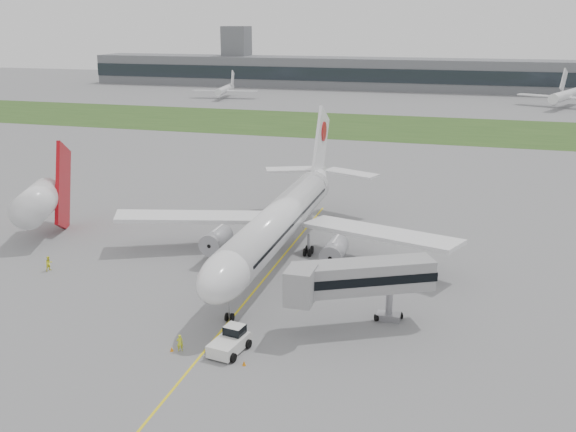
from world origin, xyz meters
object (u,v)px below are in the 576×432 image
(neighbor_aircraft, at_px, (41,200))
(pushback_tug, at_px, (230,341))
(airliner, at_px, (282,218))
(jet_bridge, at_px, (355,279))
(ground_crew_near, at_px, (180,343))

(neighbor_aircraft, bearing_deg, pushback_tug, -52.76)
(airliner, height_order, pushback_tug, airliner)
(airliner, relative_size, jet_bridge, 3.62)
(ground_crew_near, bearing_deg, neighbor_aircraft, -63.84)
(jet_bridge, bearing_deg, neighbor_aircraft, 135.12)
(jet_bridge, relative_size, ground_crew_near, 8.53)
(airliner, height_order, neighbor_aircraft, airliner)
(airliner, bearing_deg, pushback_tug, -84.71)
(pushback_tug, bearing_deg, ground_crew_near, -153.79)
(airliner, xyz_separation_m, pushback_tug, (2.39, -25.87, -4.60))
(pushback_tug, distance_m, neighbor_aircraft, 46.15)
(pushback_tug, xyz_separation_m, neighbor_aircraft, (-38.76, 24.61, 4.63))
(airliner, relative_size, neighbor_aircraft, 3.05)
(ground_crew_near, bearing_deg, airliner, -121.32)
(jet_bridge, bearing_deg, pushback_tug, -168.18)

